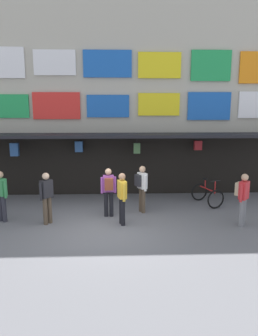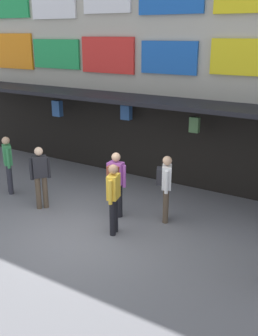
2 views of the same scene
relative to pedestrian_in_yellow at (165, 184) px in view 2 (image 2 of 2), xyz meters
The scene contains 7 objects.
ground_plane 2.18m from the pedestrian_in_yellow, 129.17° to the right, with size 80.00×80.00×0.00m, color slate.
shopfront 4.45m from the pedestrian_in_yellow, 111.84° to the left, with size 18.00×2.60×8.00m.
pedestrian_in_yellow is the anchor object (origin of this frame).
pedestrian_in_black 1.23m from the pedestrian_in_yellow, 160.15° to the right, with size 0.53×0.38×1.68m.
pedestrian_in_blue 1.38m from the pedestrian_in_yellow, 120.98° to the right, with size 0.31×0.51×1.68m.
pedestrian_in_red 3.27m from the pedestrian_in_yellow, 161.77° to the right, with size 0.40×0.43×1.68m.
pedestrian_in_white 4.69m from the pedestrian_in_yellow, behind, with size 0.45×0.39×1.68m.
Camera 2 is at (5.08, -6.37, 4.39)m, focal length 41.70 mm.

